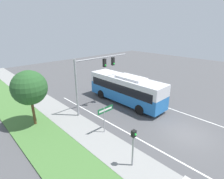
% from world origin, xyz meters
% --- Properties ---
extents(ground_plane, '(80.00, 80.00, 0.00)m').
position_xyz_m(ground_plane, '(0.00, 0.00, 0.00)').
color(ground_plane, '#4C4C4F').
extents(sidewalk, '(2.80, 80.00, 0.12)m').
position_xyz_m(sidewalk, '(-6.20, 0.00, 0.06)').
color(sidewalk, gray).
rests_on(sidewalk, ground_plane).
extents(lane_divider_near, '(0.14, 30.00, 0.01)m').
position_xyz_m(lane_divider_near, '(-3.60, 0.00, 0.00)').
color(lane_divider_near, silver).
rests_on(lane_divider_near, ground_plane).
extents(lane_divider_far, '(0.14, 30.00, 0.01)m').
position_xyz_m(lane_divider_far, '(3.60, 0.00, 0.00)').
color(lane_divider_far, silver).
rests_on(lane_divider_far, ground_plane).
extents(bus, '(2.75, 10.15, 3.48)m').
position_xyz_m(bus, '(1.15, 8.34, 1.91)').
color(bus, '#236BB7').
rests_on(bus, ground_plane).
extents(signal_gantry, '(7.10, 0.41, 6.04)m').
position_xyz_m(signal_gantry, '(-2.81, 9.35, 4.37)').
color(signal_gantry, '#939399').
rests_on(signal_gantry, ground_plane).
extents(pedestrian_signal, '(0.28, 0.34, 2.82)m').
position_xyz_m(pedestrian_signal, '(-6.36, 0.93, 1.94)').
color(pedestrian_signal, '#939399').
rests_on(pedestrian_signal, ground_plane).
extents(street_sign, '(1.68, 0.08, 2.54)m').
position_xyz_m(street_sign, '(-5.02, 5.17, 1.87)').
color(street_sign, '#939399').
rests_on(street_sign, ground_plane).
extents(roadside_tree, '(3.13, 3.13, 5.23)m').
position_xyz_m(roadside_tree, '(-8.96, 10.83, 3.75)').
color(roadside_tree, brown).
rests_on(roadside_tree, grass_verge).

